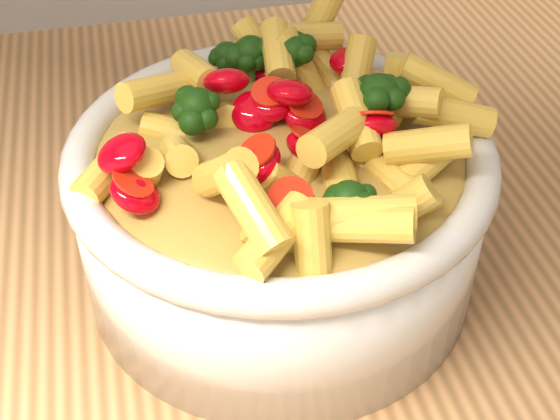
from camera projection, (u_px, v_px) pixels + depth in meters
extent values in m
cube|color=tan|center=(356.00, 260.00, 0.60)|extent=(1.20, 0.80, 0.04)
cylinder|color=silver|center=(280.00, 216.00, 0.53)|extent=(0.27, 0.27, 0.11)
ellipsoid|color=silver|center=(280.00, 251.00, 0.55)|extent=(0.24, 0.24, 0.04)
torus|color=silver|center=(280.00, 153.00, 0.49)|extent=(0.27, 0.27, 0.02)
ellipsoid|color=gold|center=(280.00, 153.00, 0.49)|extent=(0.24, 0.24, 0.03)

